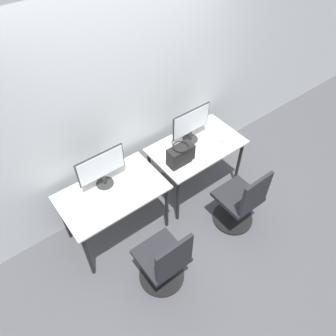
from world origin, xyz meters
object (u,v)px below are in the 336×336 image
monitor_right (191,124)px  handbag (181,155)px  keyboard_left (120,201)px  mouse_left (144,185)px  office_chair_right (240,203)px  keyboard_right (205,152)px  mouse_right (223,140)px  monitor_left (102,168)px  office_chair_left (164,263)px

monitor_right → handbag: (-0.33, -0.22, -0.12)m
keyboard_left → mouse_left: size_ratio=4.79×
office_chair_right → mouse_left: bearing=145.5°
monitor_right → keyboard_right: size_ratio=1.20×
monitor_right → mouse_left: bearing=-162.4°
monitor_right → office_chair_right: monitor_right is taller
keyboard_right → mouse_right: size_ratio=4.79×
monitor_left → keyboard_left: monitor_left is taller
keyboard_left → handbag: (0.82, 0.06, 0.11)m
monitor_left → mouse_right: 1.48m
keyboard_left → office_chair_left: (0.06, -0.65, -0.37)m
mouse_left → keyboard_right: mouse_left is taller
keyboard_left → handbag: size_ratio=1.44×
monitor_left → office_chair_left: bearing=-86.2°
keyboard_right → monitor_left: bearing=166.0°
monitor_left → keyboard_right: size_ratio=1.20×
monitor_right → keyboard_right: (0.00, -0.27, -0.23)m
office_chair_right → handbag: size_ratio=3.01×
keyboard_right → monitor_right: bearing=90.0°
keyboard_right → mouse_left: bearing=179.8°
monitor_left → office_chair_left: monitor_left is taller
office_chair_left → keyboard_right: size_ratio=2.10×
monitor_right → office_chair_left: bearing=-139.3°
keyboard_right → office_chair_right: bearing=-86.9°
keyboard_right → office_chair_right: (0.03, -0.60, -0.37)m
keyboard_right → office_chair_right: 0.70m
mouse_left → office_chair_left: 0.80m
mouse_left → mouse_right: 1.14m
keyboard_right → handbag: 0.35m
keyboard_left → office_chair_right: bearing=-26.5°
mouse_left → mouse_right: size_ratio=1.00×
keyboard_left → keyboard_right: size_ratio=1.00×
mouse_right → handbag: size_ratio=0.30×
office_chair_left → monitor_right: size_ratio=1.74×
mouse_right → mouse_left: bearing=-179.3°
monitor_left → monitor_right: 1.15m
monitor_left → keyboard_right: 1.21m
mouse_left → monitor_right: bearing=17.6°
office_chair_left → keyboard_right: 1.32m
keyboard_left → monitor_right: monitor_right is taller
monitor_left → mouse_left: monitor_left is taller
keyboard_left → office_chair_right: 1.37m
mouse_right → keyboard_right: bearing=-176.9°
monitor_left → keyboard_right: bearing=-14.0°
keyboard_left → mouse_right: size_ratio=4.79×
mouse_left → office_chair_right: bearing=-34.5°
monitor_left → monitor_right: same height
office_chair_left → monitor_right: monitor_right is taller
monitor_left → mouse_left: size_ratio=5.76×
monitor_right → handbag: bearing=-145.8°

